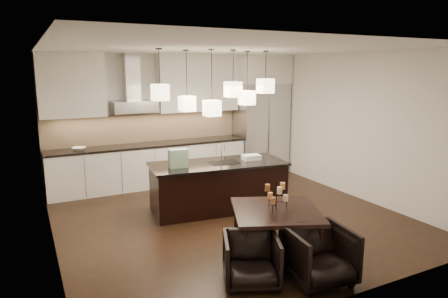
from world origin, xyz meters
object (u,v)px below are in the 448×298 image
armchair_left (251,260)px  island_body (218,187)px  refrigerator (261,128)px  dining_table (275,233)px  armchair_right (319,255)px

armchair_left → island_body: bearing=96.1°
refrigerator → island_body: refrigerator is taller
dining_table → armchair_left: 0.78m
refrigerator → dining_table: bearing=-119.4°
island_body → armchair_right: (-0.04, -2.79, -0.07)m
island_body → dining_table: size_ratio=2.09×
refrigerator → island_body: 2.91m
refrigerator → dining_table: size_ratio=1.95×
island_body → dining_table: island_body is taller
refrigerator → island_body: (-2.08, -1.91, -0.67)m
armchair_right → island_body: bearing=97.1°
armchair_right → dining_table: bearing=105.5°
armchair_right → armchair_left: bearing=165.0°
island_body → armchair_left: 2.60m
refrigerator → island_body: bearing=-137.4°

